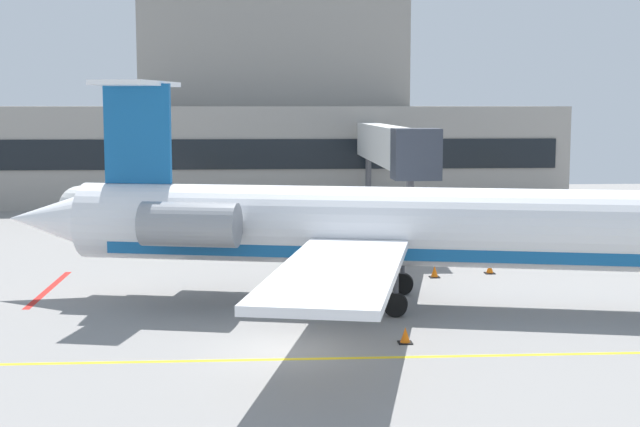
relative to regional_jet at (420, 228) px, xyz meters
The scene contains 10 objects.
ground 8.80m from the regional_jet, 130.63° to the right, with size 120.00×120.00×0.11m.
terminal_building 42.45m from the regional_jet, 103.54° to the left, with size 59.25×14.18×20.51m.
jet_bridge_west 21.60m from the regional_jet, 85.20° to the left, with size 2.40×23.18×6.69m.
regional_jet is the anchor object (origin of this frame).
baggage_tug 19.23m from the regional_jet, 127.09° to the left, with size 3.03×4.35×1.92m.
pushback_tractor 25.33m from the regional_jet, 48.39° to the left, with size 3.43×3.27×2.07m.
fuel_tank 26.71m from the regional_jet, 124.07° to the left, with size 7.67×2.57×2.91m.
safety_cone_bravo 6.68m from the regional_jet, 73.37° to the left, with size 0.47×0.47×0.55m.
safety_cone_charlie 8.48m from the regional_jet, 55.58° to the left, with size 0.47×0.47×0.55m.
safety_cone_delta 6.47m from the regional_jet, 104.53° to the right, with size 0.47×0.47×0.55m.
Camera 1 is at (-0.86, -28.56, 7.89)m, focal length 50.86 mm.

